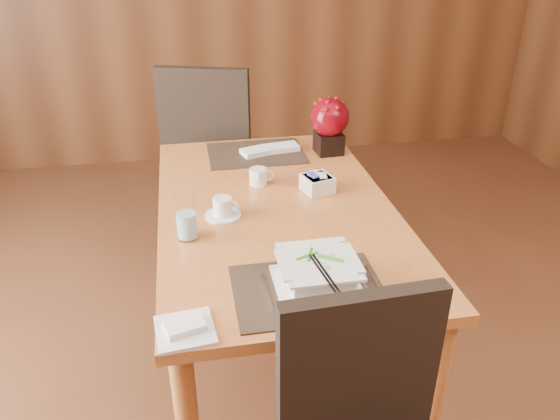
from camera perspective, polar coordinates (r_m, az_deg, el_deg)
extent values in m
cube|color=#C57136|center=(2.12, -0.38, -0.13)|extent=(0.90, 1.50, 0.04)
cylinder|color=#C57136|center=(2.88, -10.44, -0.98)|extent=(0.07, 0.07, 0.71)
cylinder|color=#C57136|center=(1.93, 15.66, -18.76)|extent=(0.07, 0.07, 0.71)
cylinder|color=#C57136|center=(2.97, 4.72, 0.34)|extent=(0.07, 0.07, 0.71)
cube|color=black|center=(1.66, 2.99, -8.32)|extent=(0.45, 0.33, 0.01)
cube|color=black|center=(2.61, -2.52, 5.95)|extent=(0.45, 0.33, 0.01)
cube|color=white|center=(1.66, 3.95, -8.09)|extent=(0.26, 0.26, 0.01)
cube|color=white|center=(1.63, 4.01, -6.70)|extent=(0.18, 0.18, 0.09)
cylinder|color=tan|center=(1.63, 4.01, -6.64)|extent=(0.17, 0.17, 0.07)
cylinder|color=white|center=(2.05, -5.96, -0.55)|extent=(0.14, 0.14, 0.01)
cylinder|color=white|center=(2.04, -6.02, 0.40)|extent=(0.09, 0.09, 0.07)
cylinder|color=black|center=(2.02, -6.06, 1.14)|extent=(0.07, 0.07, 0.01)
cylinder|color=white|center=(1.89, -9.77, -0.54)|extent=(0.10, 0.10, 0.18)
cube|color=white|center=(2.23, 3.93, 2.77)|extent=(0.14, 0.14, 0.07)
cube|color=black|center=(2.61, 5.11, 7.02)|extent=(0.13, 0.13, 0.10)
sphere|color=maroon|center=(2.57, 5.23, 9.61)|extent=(0.18, 0.18, 0.18)
cube|color=white|center=(1.53, -9.90, -12.27)|extent=(0.17, 0.17, 0.01)
cube|color=black|center=(1.46, 8.25, -16.34)|extent=(0.43, 0.07, 0.48)
cube|color=black|center=(3.22, -6.61, 5.46)|extent=(0.63, 0.63, 0.07)
cube|color=black|center=(2.91, -7.94, 9.28)|extent=(0.48, 0.19, 0.55)
cylinder|color=black|center=(3.48, -2.29, 2.57)|extent=(0.04, 0.04, 0.47)
cylinder|color=black|center=(3.12, -3.45, -0.71)|extent=(0.04, 0.04, 0.47)
cylinder|color=black|center=(3.57, -8.91, 2.88)|extent=(0.04, 0.04, 0.47)
cylinder|color=black|center=(3.21, -10.77, -0.28)|extent=(0.04, 0.04, 0.47)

